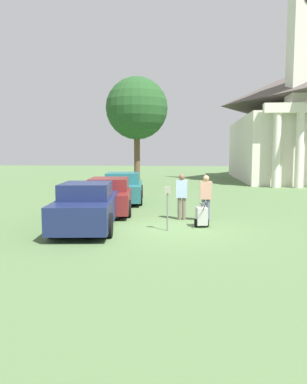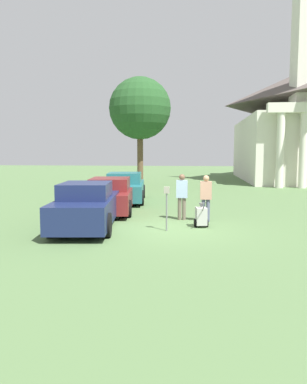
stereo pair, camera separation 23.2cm
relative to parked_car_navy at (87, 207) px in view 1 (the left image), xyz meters
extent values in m
plane|color=#517042|center=(2.69, 0.06, -0.74)|extent=(120.00, 120.00, 0.00)
cube|color=#19234C|center=(0.00, 0.03, -0.11)|extent=(2.34, 4.99, 0.83)
cube|color=#19234C|center=(0.02, -0.16, 0.57)|extent=(1.81, 2.19, 0.52)
cylinder|color=black|center=(-1.05, 1.41, -0.36)|extent=(0.27, 0.77, 0.76)
cylinder|color=black|center=(0.70, 1.62, -0.36)|extent=(0.27, 0.77, 0.76)
cylinder|color=black|center=(-0.71, -1.55, -0.36)|extent=(0.27, 0.77, 0.76)
cylinder|color=black|center=(1.04, -1.34, -0.36)|extent=(0.27, 0.77, 0.76)
cube|color=maroon|center=(0.00, 3.67, -0.16)|extent=(2.39, 5.20, 0.78)
cube|color=maroon|center=(0.02, 3.47, 0.49)|extent=(1.84, 2.28, 0.51)
cylinder|color=black|center=(-1.07, 5.11, -0.39)|extent=(0.26, 0.71, 0.70)
cylinder|color=black|center=(0.70, 5.32, -0.39)|extent=(0.26, 0.71, 0.70)
cylinder|color=black|center=(-0.71, 2.02, -0.39)|extent=(0.26, 0.71, 0.70)
cylinder|color=black|center=(1.06, 2.23, -0.39)|extent=(0.26, 0.71, 0.70)
cube|color=#23666B|center=(0.00, 7.06, -0.14)|extent=(2.47, 5.19, 0.78)
cube|color=#23666B|center=(0.02, 6.86, 0.52)|extent=(1.90, 2.28, 0.54)
cylinder|color=black|center=(-1.11, 8.49, -0.36)|extent=(0.27, 0.76, 0.75)
cylinder|color=black|center=(0.74, 8.71, -0.36)|extent=(0.27, 0.76, 0.75)
cylinder|color=black|center=(-0.75, 5.41, -0.36)|extent=(0.27, 0.76, 0.75)
cylinder|color=black|center=(1.10, 5.62, -0.36)|extent=(0.27, 0.76, 0.75)
cylinder|color=slate|center=(2.74, -0.18, -0.12)|extent=(0.05, 0.05, 1.24)
cube|color=gray|center=(2.74, -0.18, 0.62)|extent=(0.18, 0.09, 0.22)
cylinder|color=#665B4C|center=(3.25, 1.91, -0.31)|extent=(0.14, 0.14, 0.85)
cylinder|color=#665B4C|center=(3.08, 1.91, -0.31)|extent=(0.14, 0.14, 0.85)
cube|color=#99B2CC|center=(3.17, 1.91, 0.45)|extent=(0.43, 0.24, 0.67)
sphere|color=brown|center=(3.17, 1.91, 0.90)|extent=(0.23, 0.23, 0.23)
cylinder|color=#515670|center=(4.15, 1.61, -0.32)|extent=(0.14, 0.14, 0.84)
cylinder|color=#515670|center=(3.98, 1.61, -0.32)|extent=(0.14, 0.14, 0.84)
cube|color=tan|center=(4.07, 1.61, 0.44)|extent=(0.42, 0.23, 0.67)
sphere|color=tan|center=(4.07, 1.61, 0.89)|extent=(0.23, 0.23, 0.23)
cube|color=#B2B2AD|center=(3.89, 0.55, -0.35)|extent=(0.43, 0.49, 0.60)
cone|color=#59595B|center=(3.89, 0.55, 0.03)|extent=(0.18, 0.18, 0.16)
cylinder|color=#4C4C4C|center=(3.96, 0.09, 0.05)|extent=(0.12, 0.59, 0.43)
cylinder|color=black|center=(3.68, 0.52, -0.60)|extent=(0.09, 0.28, 0.28)
cylinder|color=black|center=(4.09, 0.59, -0.60)|extent=(0.09, 0.28, 0.28)
cube|color=silver|center=(12.20, 24.43, 2.11)|extent=(8.08, 16.15, 5.68)
pyramid|color=#564C47|center=(12.20, 24.43, 7.50)|extent=(8.24, 16.47, 2.56)
cylinder|color=silver|center=(9.77, 15.75, 1.96)|extent=(0.56, 0.56, 5.40)
cylinder|color=silver|center=(11.39, 15.75, 1.96)|extent=(0.56, 0.56, 5.40)
cube|color=silver|center=(12.20, 17.85, 10.12)|extent=(2.40, 2.40, 10.34)
cylinder|color=brown|center=(-0.43, 15.43, 1.20)|extent=(0.44, 0.44, 3.88)
sphere|color=#234C23|center=(-0.43, 15.43, 5.07)|extent=(4.55, 4.55, 4.55)
camera|label=1|loc=(3.43, -12.33, 1.83)|focal=35.00mm
camera|label=2|loc=(3.66, -12.30, 1.83)|focal=35.00mm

